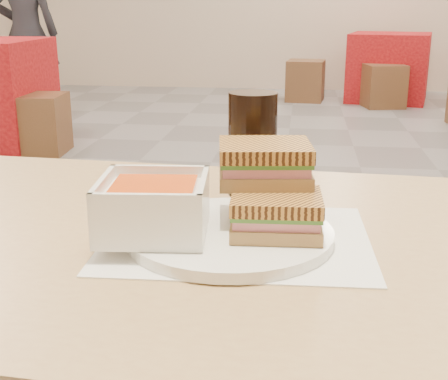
# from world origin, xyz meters

# --- Properties ---
(main_table) EXTENTS (1.24, 0.77, 0.75)m
(main_table) POSITION_xyz_m (-0.03, -1.98, 0.64)
(main_table) COLOR tan
(main_table) RESTS_ON ground
(tray_liner) EXTENTS (0.36, 0.28, 0.00)m
(tray_liner) POSITION_xyz_m (0.03, -1.99, 0.75)
(tray_liner) COLOR white
(tray_liner) RESTS_ON main_table
(plate) EXTENTS (0.27, 0.27, 0.01)m
(plate) POSITION_xyz_m (0.02, -2.00, 0.76)
(plate) COLOR white
(plate) RESTS_ON tray_liner
(soup_bowl) EXTENTS (0.15, 0.15, 0.07)m
(soup_bowl) POSITION_xyz_m (-0.08, -2.02, 0.80)
(soup_bowl) COLOR white
(soup_bowl) RESTS_ON plate
(panini_lower) EXTENTS (0.12, 0.10, 0.05)m
(panini_lower) POSITION_xyz_m (0.08, -2.01, 0.79)
(panini_lower) COLOR #A27B4B
(panini_lower) RESTS_ON plate
(panini_upper) EXTENTS (0.13, 0.12, 0.05)m
(panini_upper) POSITION_xyz_m (0.06, -1.95, 0.84)
(panini_upper) COLOR #A27B4B
(panini_upper) RESTS_ON panini_lower
(cola_glass) EXTENTS (0.08, 0.08, 0.17)m
(cola_glass) POSITION_xyz_m (0.03, -1.79, 0.83)
(cola_glass) COLOR black
(cola_glass) RESTS_ON main_table
(bg_table_2) EXTENTS (0.98, 0.98, 0.73)m
(bg_table_2) POSITION_xyz_m (1.02, 4.22, 0.36)
(bg_table_2) COLOR red
(bg_table_2) RESTS_ON ground
(bg_chair_0r) EXTENTS (0.40, 0.40, 0.42)m
(bg_chair_0r) POSITION_xyz_m (-1.77, 1.37, 0.21)
(bg_chair_0r) COLOR brown
(bg_chair_0r) RESTS_ON ground
(bg_chair_2l) EXTENTS (0.43, 0.43, 0.44)m
(bg_chair_2l) POSITION_xyz_m (0.12, 4.08, 0.22)
(bg_chair_2l) COLOR brown
(bg_chair_2l) RESTS_ON ground
(bg_chair_2r) EXTENTS (0.46, 0.46, 0.44)m
(bg_chair_2r) POSITION_xyz_m (0.92, 3.76, 0.22)
(bg_chair_2r) COLOR brown
(bg_chair_2r) RESTS_ON ground
(patron_a) EXTENTS (0.61, 0.44, 1.56)m
(patron_a) POSITION_xyz_m (-2.41, 2.68, 0.78)
(patron_a) COLOR black
(patron_a) RESTS_ON ground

